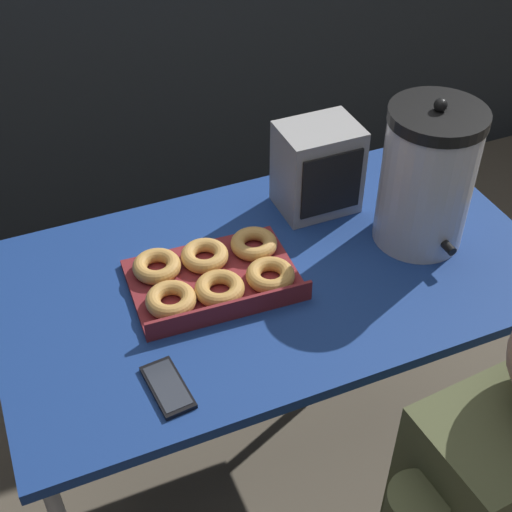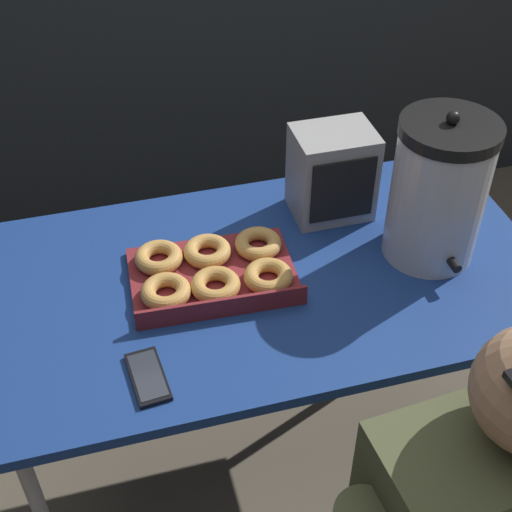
{
  "view_description": "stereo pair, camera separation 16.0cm",
  "coord_description": "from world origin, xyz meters",
  "px_view_note": "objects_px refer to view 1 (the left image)",
  "views": [
    {
      "loc": [
        -0.51,
        -1.11,
        1.89
      ],
      "look_at": [
        -0.04,
        0.0,
        0.84
      ],
      "focal_mm": 50.0,
      "sensor_mm": 36.0,
      "label": 1
    },
    {
      "loc": [
        -0.36,
        -1.16,
        1.89
      ],
      "look_at": [
        -0.04,
        0.0,
        0.84
      ],
      "focal_mm": 50.0,
      "sensor_mm": 36.0,
      "label": 2
    }
  ],
  "objects_px": {
    "coffee_urn": "(427,177)",
    "cell_phone": "(168,387)",
    "donut_box": "(214,275)",
    "space_heater": "(318,168)"
  },
  "relations": [
    {
      "from": "donut_box",
      "to": "coffee_urn",
      "type": "bearing_deg",
      "value": -1.24
    },
    {
      "from": "cell_phone",
      "to": "coffee_urn",
      "type": "bearing_deg",
      "value": 11.66
    },
    {
      "from": "space_heater",
      "to": "donut_box",
      "type": "bearing_deg",
      "value": -153.08
    },
    {
      "from": "cell_phone",
      "to": "space_heater",
      "type": "relative_size",
      "value": 0.63
    },
    {
      "from": "coffee_urn",
      "to": "donut_box",
      "type": "bearing_deg",
      "value": 176.11
    },
    {
      "from": "donut_box",
      "to": "coffee_urn",
      "type": "height_order",
      "value": "coffee_urn"
    },
    {
      "from": "cell_phone",
      "to": "donut_box",
      "type": "bearing_deg",
      "value": 47.63
    },
    {
      "from": "coffee_urn",
      "to": "cell_phone",
      "type": "xyz_separation_m",
      "value": [
        -0.7,
        -0.21,
        -0.17
      ]
    },
    {
      "from": "cell_phone",
      "to": "space_heater",
      "type": "height_order",
      "value": "space_heater"
    },
    {
      "from": "donut_box",
      "to": "coffee_urn",
      "type": "distance_m",
      "value": 0.54
    }
  ]
}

